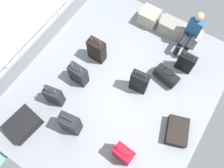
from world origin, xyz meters
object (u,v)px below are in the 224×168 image
Objects in this scene: suitcase_6 at (97,50)px; suitcase_7 at (139,82)px; suitcase_3 at (78,74)px; suitcase_0 at (54,96)px; suitcase_5 at (23,124)px; passenger_seated at (192,32)px; suitcase_4 at (70,124)px; suitcase_2 at (177,131)px; cargo_crate_0 at (149,17)px; cargo_crate_2 at (190,36)px; suitcase_8 at (186,62)px; duffel_bag at (166,76)px; cargo_crate_1 at (171,27)px; suitcase_1 at (124,154)px.

suitcase_6 reaches higher than suitcase_7.
suitcase_3 is 0.96× the size of suitcase_6.
suitcase_3 is (0.13, 0.73, -0.00)m from suitcase_0.
suitcase_6 reaches higher than suitcase_5.
passenger_seated is 1.42× the size of suitcase_4.
passenger_seated is 1.37× the size of suitcase_7.
suitcase_7 is (-1.23, 0.47, 0.22)m from suitcase_2.
cargo_crate_2 is (1.17, 0.03, -0.02)m from cargo_crate_0.
suitcase_3 is at bearing -177.70° from suitcase_2.
suitcase_8 is at bearing 58.18° from suitcase_7.
cargo_crate_0 is at bearing 111.96° from suitcase_7.
suitcase_6 is at bearing 107.08° from suitcase_4.
suitcase_8 is (1.95, 1.63, -0.00)m from suitcase_3.
suitcase_3 reaches higher than suitcase_5.
suitcase_4 is at bearing -61.87° from suitcase_3.
duffel_bag is (1.18, -1.30, -0.03)m from cargo_crate_0.
duffel_bag is at bearing -89.48° from cargo_crate_2.
duffel_bag is (1.72, 1.13, -0.11)m from suitcase_3.
cargo_crate_0 is at bearing -178.63° from cargo_crate_2.
suitcase_4 is 2.46m from duffel_bag.
suitcase_4 reaches higher than cargo_crate_1.
duffel_bag is (0.54, -1.30, -0.02)m from cargo_crate_1.
cargo_crate_1 is 0.59× the size of passenger_seated.
suitcase_6 is at bearing -138.06° from passenger_seated.
suitcase_4 is 3.01m from suitcase_8.
cargo_crate_1 is (0.64, 0.01, -0.01)m from cargo_crate_0.
suitcase_2 is 2.60m from suitcase_6.
suitcase_7 reaches higher than suitcase_1.
suitcase_3 is at bearing -140.03° from suitcase_8.
suitcase_1 is at bearing 16.58° from suitcase_5.
cargo_crate_2 is 2.99m from suitcase_3.
suitcase_1 is 1.26m from suitcase_4.
cargo_crate_1 is at bearing 55.16° from suitcase_6.
passenger_seated is at bearing 70.76° from suitcase_4.
cargo_crate_0 is 0.67× the size of suitcase_7.
suitcase_1 is at bearing -6.31° from suitcase_0.
suitcase_0 is at bearing 173.69° from suitcase_1.
duffel_bag reaches higher than cargo_crate_0.
suitcase_0 is 0.98× the size of suitcase_6.
suitcase_7 is at bearing 159.32° from suitcase_2.
suitcase_0 is 1.48m from suitcase_6.
suitcase_0 is (-1.31, -3.16, 0.09)m from cargo_crate_1.
suitcase_3 is 2.06m from duffel_bag.
suitcase_5 is at bearing -98.79° from suitcase_6.
suitcase_3 is 0.98× the size of suitcase_7.
duffel_bag is at bearing 45.05° from suitcase_0.
suitcase_6 is (-1.70, -1.53, -0.22)m from passenger_seated.
passenger_seated is 1.21m from duffel_bag.
suitcase_3 is 0.75m from suitcase_6.
suitcase_7 reaches higher than suitcase_3.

